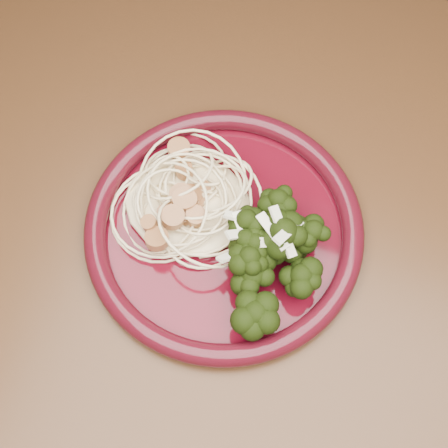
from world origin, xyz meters
TOP-DOWN VIEW (x-y plane):
  - dining_table at (0.00, 0.00)m, footprint 1.20×0.80m
  - dinner_plate at (0.01, 0.02)m, footprint 0.34×0.34m
  - spaghetti_pile at (-0.03, 0.04)m, footprint 0.15×0.14m
  - scallop_cluster at (-0.03, 0.04)m, footprint 0.14×0.14m
  - broccoli_pile at (0.06, 0.01)m, footprint 0.12×0.16m
  - onion_garnish at (0.06, 0.01)m, footprint 0.08×0.10m

SIDE VIEW (x-z plane):
  - dining_table at x=0.00m, z-range 0.28..1.03m
  - dinner_plate at x=0.01m, z-range 0.75..0.77m
  - spaghetti_pile at x=-0.03m, z-range 0.76..0.78m
  - broccoli_pile at x=0.06m, z-range 0.76..0.81m
  - scallop_cluster at x=-0.03m, z-range 0.78..0.82m
  - onion_garnish at x=0.06m, z-range 0.79..0.84m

